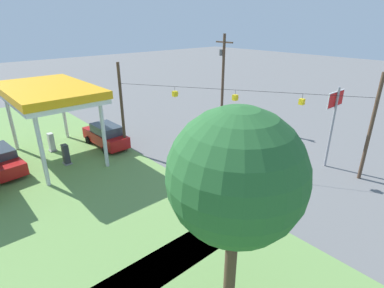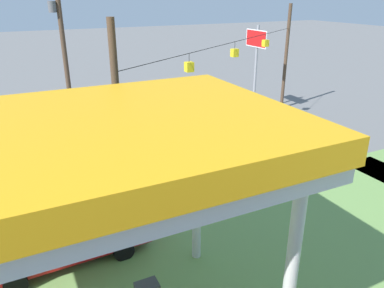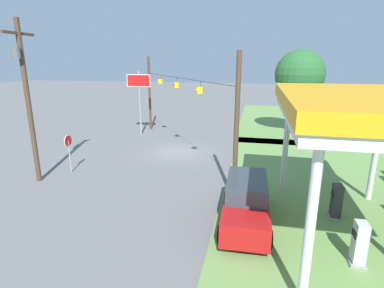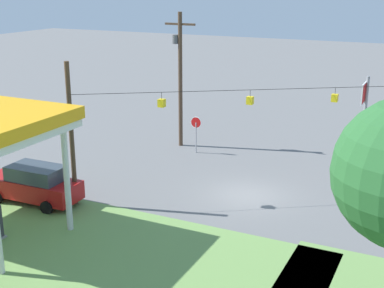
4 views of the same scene
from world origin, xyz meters
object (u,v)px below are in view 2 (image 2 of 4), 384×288
gas_station_canopy (52,155)px  utility_pole_main (63,48)px  stop_sign_overhead (256,51)px  car_at_pumps_front (67,230)px  stop_sign_roadside (102,104)px

gas_station_canopy → utility_pole_main: (-2.59, -16.34, -0.17)m
stop_sign_overhead → utility_pole_main: utility_pole_main is taller
car_at_pumps_front → stop_sign_overhead: bearing=-145.3°
car_at_pumps_front → stop_sign_roadside: stop_sign_roadside is taller
stop_sign_overhead → gas_station_canopy: bearing=44.5°
car_at_pumps_front → stop_sign_overhead: stop_sign_overhead is taller
stop_sign_roadside → stop_sign_overhead: size_ratio=0.41×
gas_station_canopy → stop_sign_roadside: bearing=-105.8°
gas_station_canopy → utility_pole_main: size_ratio=1.04×
gas_station_canopy → stop_sign_roadside: gas_station_canopy is taller
gas_station_canopy → car_at_pumps_front: 5.86m
stop_sign_roadside → car_at_pumps_front: bearing=-109.3°
car_at_pumps_front → stop_sign_roadside: (-3.96, -11.30, 0.78)m
gas_station_canopy → stop_sign_overhead: bearing=-135.5°
car_at_pumps_front → gas_station_canopy: bearing=83.1°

